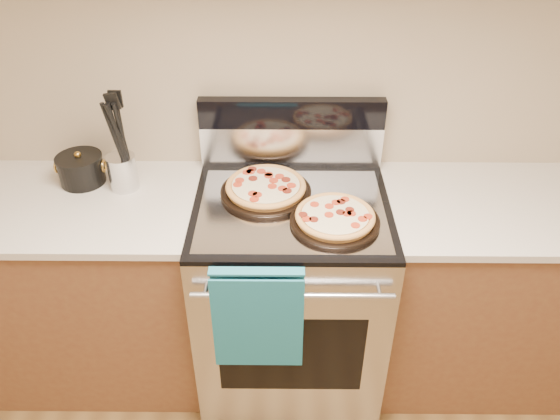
{
  "coord_description": "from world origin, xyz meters",
  "views": [
    {
      "loc": [
        -0.03,
        -0.08,
        2.11
      ],
      "look_at": [
        -0.04,
        1.55,
        0.97
      ],
      "focal_mm": 35.0,
      "sensor_mm": 36.0,
      "label": 1
    }
  ],
  "objects_px": {
    "utensil_crock": "(123,172)",
    "saucepan": "(81,170)",
    "pepperoni_pizza_back": "(266,188)",
    "range_body": "(290,294)",
    "pepperoni_pizza_front": "(335,218)"
  },
  "relations": [
    {
      "from": "pepperoni_pizza_front",
      "to": "utensil_crock",
      "type": "bearing_deg",
      "value": 162.68
    },
    {
      "from": "pepperoni_pizza_back",
      "to": "saucepan",
      "type": "bearing_deg",
      "value": 172.01
    },
    {
      "from": "pepperoni_pizza_back",
      "to": "saucepan",
      "type": "distance_m",
      "value": 0.76
    },
    {
      "from": "saucepan",
      "to": "pepperoni_pizza_front",
      "type": "bearing_deg",
      "value": -16.45
    },
    {
      "from": "range_body",
      "to": "pepperoni_pizza_front",
      "type": "relative_size",
      "value": 2.77
    },
    {
      "from": "pepperoni_pizza_front",
      "to": "saucepan",
      "type": "xyz_separation_m",
      "value": [
        -1.01,
        0.3,
        0.02
      ]
    },
    {
      "from": "pepperoni_pizza_front",
      "to": "utensil_crock",
      "type": "height_order",
      "value": "utensil_crock"
    },
    {
      "from": "saucepan",
      "to": "range_body",
      "type": "bearing_deg",
      "value": -11.6
    },
    {
      "from": "pepperoni_pizza_back",
      "to": "utensil_crock",
      "type": "relative_size",
      "value": 2.46
    },
    {
      "from": "range_body",
      "to": "pepperoni_pizza_front",
      "type": "distance_m",
      "value": 0.54
    },
    {
      "from": "utensil_crock",
      "to": "saucepan",
      "type": "relative_size",
      "value": 0.8
    },
    {
      "from": "pepperoni_pizza_front",
      "to": "range_body",
      "type": "bearing_deg",
      "value": 141.67
    },
    {
      "from": "pepperoni_pizza_back",
      "to": "pepperoni_pizza_front",
      "type": "bearing_deg",
      "value": -36.88
    },
    {
      "from": "pepperoni_pizza_front",
      "to": "pepperoni_pizza_back",
      "type": "bearing_deg",
      "value": 143.12
    },
    {
      "from": "pepperoni_pizza_back",
      "to": "utensil_crock",
      "type": "xyz_separation_m",
      "value": [
        -0.57,
        0.07,
        0.03
      ]
    }
  ]
}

